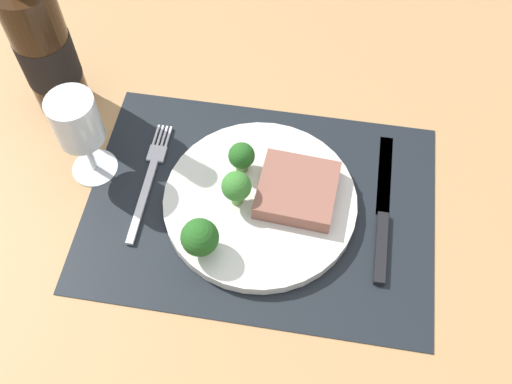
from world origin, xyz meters
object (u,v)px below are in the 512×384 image
plate (260,202)px  steak (297,190)px  fork (149,180)px  knife (383,218)px  wine_glass (78,125)px  wine_bottle (44,48)px

plate → steak: bearing=16.3°
steak → fork: size_ratio=0.52×
knife → wine_glass: size_ratio=1.63×
steak → fork: (-20.19, 0.06, -2.58)cm
wine_glass → wine_bottle: bearing=126.0°
plate → wine_glass: wine_glass is taller
plate → fork: 15.60cm
fork → wine_bottle: (-15.85, 11.79, 10.37)cm
fork → wine_glass: (-8.00, 0.98, 9.08)cm
steak → knife: bearing=-4.1°
wine_glass → plate: bearing=-5.8°
plate → steak: size_ratio=2.56×
plate → steak: 5.26cm
fork → wine_bottle: bearing=146.2°
steak → knife: 11.80cm
wine_bottle → fork: bearing=-36.7°
wine_bottle → steak: bearing=-18.2°
wine_glass → fork: bearing=-7.0°
steak → wine_bottle: 38.72cm
knife → wine_glass: bearing=176.8°
fork → plate: bearing=-2.3°
wine_bottle → wine_glass: 13.42cm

